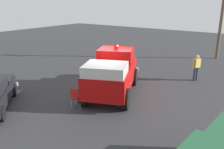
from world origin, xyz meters
TOP-DOWN VIEW (x-y plane):
  - ground_plane at (0.00, 0.00)m, footprint 60.00×60.00m
  - vintage_fire_truck at (0.62, -0.27)m, footprint 4.42×6.32m
  - lawn_chair_by_car at (0.37, -2.92)m, footprint 0.62×0.62m
  - spectator_standing at (3.73, 4.55)m, footprint 0.42×0.62m
  - utility_pole at (3.37, 11.86)m, footprint 1.70×0.32m

SIDE VIEW (x-z plane):
  - ground_plane at x=0.00m, z-range 0.00..0.00m
  - lawn_chair_by_car at x=0.37m, z-range 0.08..1.10m
  - spectator_standing at x=3.73m, z-range 0.13..1.80m
  - vintage_fire_truck at x=0.62m, z-range -0.10..2.49m
  - utility_pole at x=3.37m, z-range 0.15..7.90m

